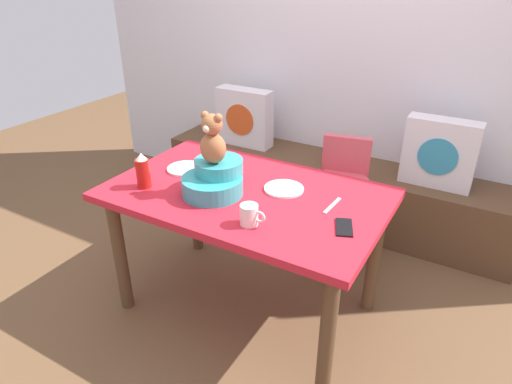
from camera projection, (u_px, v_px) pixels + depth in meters
The scene contains 16 objects.
ground_plane at pixel (247, 305), 2.58m from camera, with size 8.00×8.00×0.00m, color brown.
back_wall at pixel (353, 35), 3.09m from camera, with size 4.40×0.10×2.60m, color silver.
window_bench at pixel (327, 189), 3.38m from camera, with size 2.60×0.44×0.46m, color brown.
pillow_floral_left at pixel (244, 117), 3.47m from camera, with size 0.44×0.15×0.44m.
pillow_floral_right at pixel (440, 153), 2.83m from camera, with size 0.44×0.15×0.44m.
book_stack at pixel (338, 157), 3.22m from camera, with size 0.20×0.14×0.09m, color #BD6160.
dining_table at pixel (246, 209), 2.29m from camera, with size 1.38×0.85×0.74m.
highchair at pixel (341, 184), 2.80m from camera, with size 0.38×0.49×0.79m.
infant_seat_teal at pixel (215, 179), 2.20m from camera, with size 0.30×0.33×0.16m.
teddy_bear at pixel (213, 140), 2.10m from camera, with size 0.13×0.12×0.25m.
ketchup_bottle at pixel (143, 171), 2.24m from camera, with size 0.07×0.07×0.18m.
coffee_mug at pixel (250, 215), 1.94m from camera, with size 0.12×0.08×0.09m.
dinner_plate_near at pixel (185, 169), 2.47m from camera, with size 0.20×0.20×0.01m, color white.
dinner_plate_far at pixel (284, 189), 2.25m from camera, with size 0.20×0.20×0.01m, color white.
cell_phone at pixel (344, 227), 1.93m from camera, with size 0.07×0.14×0.01m, color black.
table_fork at pixel (332, 205), 2.10m from camera, with size 0.02×0.17×0.01m, color silver.
Camera 1 is at (1.03, -1.70, 1.77)m, focal length 31.52 mm.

